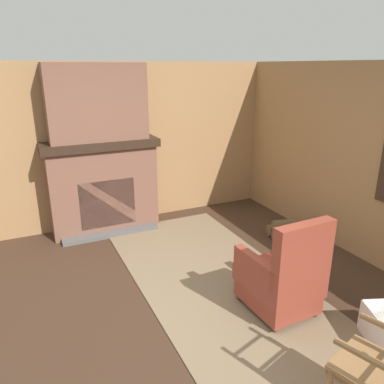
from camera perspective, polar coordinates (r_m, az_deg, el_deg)
ground_plane at (r=3.70m, az=-3.58°, el=-19.95°), size 14.00×14.00×0.00m
wood_panel_wall_left at (r=5.63m, az=-14.27°, el=6.61°), size 0.06×5.98×2.37m
fireplace_hearth at (r=5.52m, az=-13.31°, el=0.82°), size 0.63×1.60×1.33m
chimney_breast at (r=5.30m, az=-14.30°, el=13.07°), size 0.37×1.32×1.02m
area_rug at (r=4.21m, az=4.96°, el=-14.54°), size 4.08×1.66×0.01m
armchair at (r=3.79m, az=13.54°, el=-12.74°), size 0.72×0.63×1.03m
rocking_chair at (r=2.96m, az=27.07°, el=-23.76°), size 0.89×0.64×1.18m
firewood_stack at (r=5.40m, az=13.99°, el=-5.88°), size 0.54×0.44×0.30m
oil_lamp_vase at (r=5.33m, az=-18.77°, el=8.29°), size 0.12×0.12×0.30m
storage_case at (r=5.49m, az=-10.10°, el=8.85°), size 0.15×0.24×0.14m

